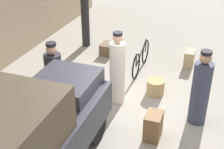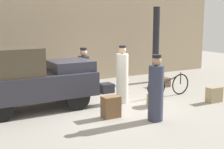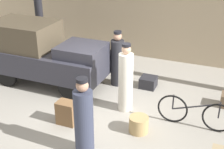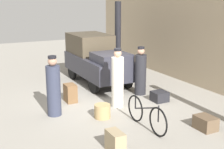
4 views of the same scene
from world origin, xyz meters
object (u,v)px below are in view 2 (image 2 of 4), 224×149
conductor_in_dark_uniform (156,91)px  porter_lifting_near_truck (84,75)px  trunk_wicker_pale (106,88)px  wicker_basket (154,100)px  trunk_large_brown (162,82)px  suitcase_black_upright (214,95)px  suitcase_tan_flat (111,107)px  truck (27,77)px  bicycle (169,85)px  porter_standing_middle (122,77)px

conductor_in_dark_uniform → porter_lifting_near_truck: bearing=99.7°
porter_lifting_near_truck → trunk_wicker_pale: porter_lifting_near_truck is taller
wicker_basket → trunk_large_brown: wicker_basket is taller
suitcase_black_upright → suitcase_tan_flat: bearing=175.6°
conductor_in_dark_uniform → wicker_basket: bearing=54.0°
conductor_in_dark_uniform → truck: bearing=136.6°
trunk_wicker_pale → porter_lifting_near_truck: bearing=-170.8°
truck → porter_lifting_near_truck: (2.14, 0.74, -0.23)m
suitcase_tan_flat → trunk_large_brown: (3.69, 2.38, -0.12)m
bicycle → porter_lifting_near_truck: porter_lifting_near_truck is taller
trunk_large_brown → bicycle: bearing=-120.4°
conductor_in_dark_uniform → trunk_large_brown: 4.28m
truck → porter_standing_middle: truck is taller
truck → suitcase_black_upright: bearing=-20.2°
truck → suitcase_black_upright: 5.91m
wicker_basket → suitcase_black_upright: bearing=-17.5°
porter_standing_middle → suitcase_tan_flat: 1.69m
trunk_wicker_pale → suitcase_black_upright: size_ratio=0.92×
conductor_in_dark_uniform → suitcase_black_upright: bearing=10.7°
bicycle → suitcase_black_upright: (0.79, -1.33, -0.14)m
suitcase_tan_flat → porter_standing_middle: bearing=47.1°
bicycle → suitcase_tan_flat: bearing=-160.2°
porter_lifting_near_truck → suitcase_tan_flat: size_ratio=2.87×
truck → porter_lifting_near_truck: size_ratio=2.10×
trunk_large_brown → suitcase_black_upright: (0.01, -2.66, 0.07)m
suitcase_black_upright → wicker_basket: bearing=162.5°
wicker_basket → trunk_large_brown: size_ratio=0.84×
wicker_basket → truck: bearing=158.3°
bicycle → porter_standing_middle: bearing=176.0°
conductor_in_dark_uniform → bicycle: bearing=42.8°
suitcase_tan_flat → conductor_in_dark_uniform: bearing=-42.1°
bicycle → truck: bearing=171.6°
truck → porter_standing_middle: 2.95m
truck → trunk_wicker_pale: truck is taller
wicker_basket → trunk_large_brown: bearing=46.3°
porter_lifting_near_truck → trunk_wicker_pale: bearing=9.2°
truck → trunk_wicker_pale: (3.09, 0.90, -0.84)m
truck → porter_standing_middle: size_ratio=1.93×
truck → trunk_large_brown: size_ratio=6.45×
bicycle → porter_standing_middle: 1.88m
truck → bicycle: 4.80m
wicker_basket → suitcase_tan_flat: bearing=-169.0°
truck → porter_standing_middle: bearing=-11.2°
trunk_wicker_pale → conductor_in_dark_uniform: bearing=-96.5°
conductor_in_dark_uniform → trunk_wicker_pale: conductor_in_dark_uniform is taller
trunk_large_brown → suitcase_black_upright: size_ratio=1.06×
wicker_basket → conductor_in_dark_uniform: 1.55m
truck → trunk_large_brown: bearing=6.6°
porter_lifting_near_truck → trunk_large_brown: size_ratio=3.07×
porter_standing_middle → conductor_in_dark_uniform: bearing=-95.4°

